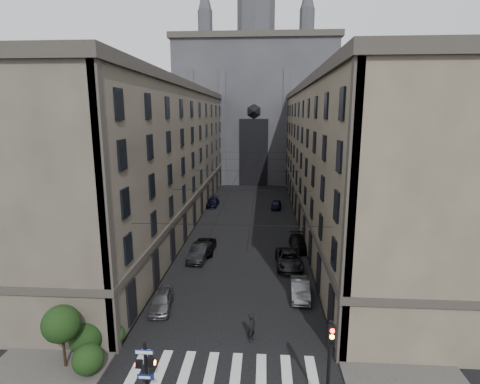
% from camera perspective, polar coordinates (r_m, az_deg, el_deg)
% --- Properties ---
extents(sidewalk_left, '(7.00, 80.00, 0.15)m').
position_cam_1_polar(sidewalk_left, '(54.32, -10.04, -4.32)').
color(sidewalk_left, '#383533').
rests_on(sidewalk_left, ground).
extents(sidewalk_right, '(7.00, 80.00, 0.15)m').
position_cam_1_polar(sidewalk_right, '(53.43, 12.49, -4.69)').
color(sidewalk_right, '#383533').
rests_on(sidewalk_right, ground).
extents(zebra_crossing, '(11.00, 3.20, 0.01)m').
position_cam_1_polar(zebra_crossing, '(24.82, -2.51, -25.39)').
color(zebra_crossing, beige).
rests_on(zebra_crossing, ground).
extents(building_left, '(13.60, 60.60, 18.85)m').
position_cam_1_polar(building_left, '(53.32, -13.48, 5.40)').
color(building_left, '#464035').
rests_on(building_left, ground).
extents(building_right, '(13.60, 60.60, 18.85)m').
position_cam_1_polar(building_right, '(52.16, 16.15, 5.13)').
color(building_right, brown).
rests_on(building_right, ground).
extents(gothic_tower, '(35.00, 23.00, 58.00)m').
position_cam_1_polar(gothic_tower, '(89.67, 2.35, 13.60)').
color(gothic_tower, '#2D2D33').
rests_on(gothic_tower, ground).
extents(pedestrian_signal_left, '(1.02, 0.38, 4.00)m').
position_cam_1_polar(pedestrian_signal_left, '(21.33, -14.13, -25.09)').
color(pedestrian_signal_left, black).
rests_on(pedestrian_signal_left, ground).
extents(traffic_light_right, '(0.34, 0.50, 5.20)m').
position_cam_1_polar(traffic_light_right, '(20.56, 13.50, -23.30)').
color(traffic_light_right, black).
rests_on(traffic_light_right, ground).
extents(shrub_cluster, '(3.90, 4.40, 3.90)m').
position_cam_1_polar(shrub_cluster, '(26.10, -23.20, -19.63)').
color(shrub_cluster, black).
rests_on(shrub_cluster, sidewalk_left).
extents(tram_wires, '(14.00, 60.00, 0.43)m').
position_cam_1_polar(tram_wires, '(50.91, 1.14, 3.05)').
color(tram_wires, black).
rests_on(tram_wires, ground).
extents(car_left_near, '(2.13, 4.22, 1.38)m').
position_cam_1_polar(car_left_near, '(31.09, -11.90, -15.87)').
color(car_left_near, slate).
rests_on(car_left_near, ground).
extents(car_left_midnear, '(2.07, 5.00, 1.61)m').
position_cam_1_polar(car_left_midnear, '(39.96, -6.17, -9.07)').
color(car_left_midnear, black).
rests_on(car_left_midnear, ground).
extents(car_left_midfar, '(2.23, 4.79, 1.33)m').
position_cam_1_polar(car_left_midfar, '(41.80, -5.45, -8.30)').
color(car_left_midfar, black).
rests_on(car_left_midfar, ground).
extents(car_left_far, '(1.98, 4.61, 1.32)m').
position_cam_1_polar(car_left_far, '(61.98, -4.22, -1.59)').
color(car_left_far, black).
rests_on(car_left_far, ground).
extents(car_right_near, '(1.66, 4.36, 1.42)m').
position_cam_1_polar(car_right_near, '(32.55, 9.14, -14.40)').
color(car_right_near, slate).
rests_on(car_right_near, ground).
extents(car_right_midnear, '(2.67, 5.57, 1.53)m').
position_cam_1_polar(car_right_midnear, '(38.30, 7.45, -10.11)').
color(car_right_midnear, black).
rests_on(car_right_midnear, ground).
extents(car_right_midfar, '(1.98, 4.78, 1.38)m').
position_cam_1_polar(car_right_midfar, '(43.20, 8.82, -7.68)').
color(car_right_midfar, black).
rests_on(car_right_midfar, ground).
extents(car_right_far, '(1.85, 3.97, 1.32)m').
position_cam_1_polar(car_right_far, '(60.60, 5.56, -1.93)').
color(car_right_far, black).
rests_on(car_right_far, ground).
extents(pedestrian, '(0.72, 0.85, 1.97)m').
position_cam_1_polar(pedestrian, '(26.64, 1.82, -19.95)').
color(pedestrian, black).
rests_on(pedestrian, ground).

